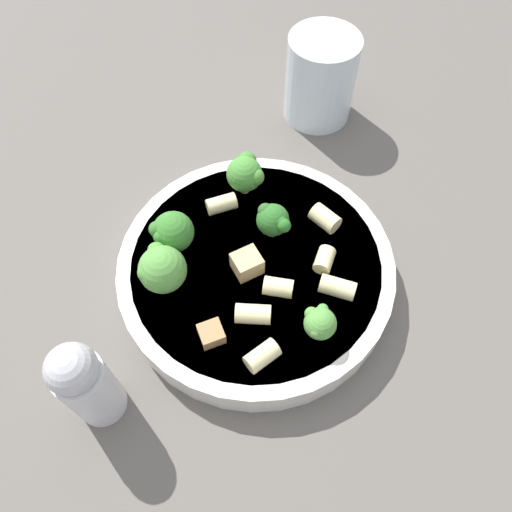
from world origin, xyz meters
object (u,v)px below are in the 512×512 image
Objects in this scene: pepper_shaker at (82,379)px; rigatoni_1 at (222,204)px; rigatoni_6 at (325,218)px; broccoli_floret_2 at (319,323)px; rigatoni_3 at (262,356)px; pasta_bowl at (256,270)px; rigatoni_0 at (253,314)px; rigatoni_2 at (278,287)px; rigatoni_4 at (324,260)px; drinking_glass at (320,83)px; broccoli_floret_4 at (172,232)px; broccoli_floret_1 at (161,269)px; chicken_chunk_1 at (246,262)px; rigatoni_5 at (337,287)px; broccoli_floret_3 at (246,173)px; broccoli_floret_0 at (273,220)px; chicken_chunk_0 at (211,334)px.

rigatoni_1 is at bearing 17.96° from pepper_shaker.
broccoli_floret_2 is at bearing -139.99° from rigatoni_6.
rigatoni_3 is 0.14m from rigatoni_6.
rigatoni_1 is (0.02, 0.06, 0.02)m from pasta_bowl.
rigatoni_0 and rigatoni_2 have the same top height.
pasta_bowl is 0.09m from rigatoni_3.
rigatoni_4 is 0.23× the size of drinking_glass.
rigatoni_4 is (0.08, -0.10, -0.02)m from broccoli_floret_4.
drinking_glass reaches higher than broccoli_floret_4.
broccoli_floret_2 is 0.06m from rigatoni_4.
pepper_shaker is (-0.10, -0.03, -0.00)m from broccoli_floret_1.
broccoli_floret_1 is 0.28m from drinking_glass.
rigatoni_2 is 0.06m from rigatoni_3.
pepper_shaker is (-0.15, 0.00, 0.01)m from chicken_chunk_1.
drinking_glass is (0.17, 0.18, 0.00)m from rigatoni_5.
broccoli_floret_3 is 0.11m from rigatoni_4.
broccoli_floret_4 is at bearing 118.71° from chicken_chunk_1.
pepper_shaker is (-0.16, 0.00, 0.03)m from pasta_bowl.
pasta_bowl is 9.14× the size of rigatoni_3.
chicken_chunk_1 is (0.03, 0.04, 0.00)m from rigatoni_0.
rigatoni_2 is 0.83× the size of rigatoni_5.
broccoli_floret_0 is 0.76× the size of broccoli_floret_1.
drinking_glass reaches higher than rigatoni_3.
rigatoni_5 is at bearing -20.04° from pepper_shaker.
rigatoni_4 is at bearing -9.29° from rigatoni_2.
pepper_shaker reaches higher than rigatoni_4.
drinking_glass reaches higher than chicken_chunk_1.
broccoli_floret_3 is 1.74× the size of chicken_chunk_1.
pasta_bowl is at bearing 20.26° from chicken_chunk_0.
pepper_shaker reaches higher than broccoli_floret_4.
pasta_bowl is 0.09m from broccoli_floret_1.
broccoli_floret_1 is 0.07m from chicken_chunk_0.
pepper_shaker is (-0.13, 0.04, 0.01)m from rigatoni_0.
drinking_glass reaches higher than rigatoni_1.
rigatoni_5 reaches higher than chicken_chunk_0.
rigatoni_3 is (-0.05, 0.01, -0.01)m from broccoli_floret_2.
pepper_shaker is at bearing -161.60° from broccoli_floret_1.
rigatoni_6 is at bearing 12.66° from rigatoni_0.
drinking_glass reaches higher than broccoli_floret_1.
rigatoni_5 is 0.29× the size of pepper_shaker.
rigatoni_4 is at bearing -80.65° from broccoli_floret_0.
rigatoni_3 is 0.08m from rigatoni_5.
broccoli_floret_0 is 1.25× the size of rigatoni_3.
broccoli_floret_1 is 0.46× the size of drinking_glass.
broccoli_floret_0 is at bearing -13.05° from broccoli_floret_1.
rigatoni_2 is 0.24× the size of pepper_shaker.
rigatoni_6 is (0.11, -0.07, -0.02)m from broccoli_floret_4.
broccoli_floret_2 reaches higher than pasta_bowl.
rigatoni_0 is at bearing -135.50° from pasta_bowl.
rigatoni_2 is at bearing -100.62° from pasta_bowl.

